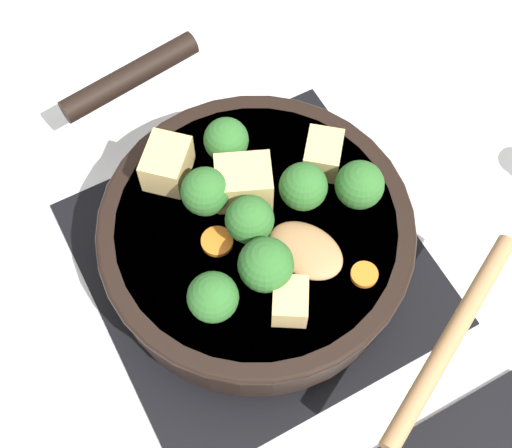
# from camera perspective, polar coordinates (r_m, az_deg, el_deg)

# --- Properties ---
(ground_plane) EXTENTS (2.40, 2.40, 0.00)m
(ground_plane) POSITION_cam_1_polar(r_m,az_deg,el_deg) (0.70, 0.00, -3.19)
(ground_plane) COLOR silver
(front_burner_grate) EXTENTS (0.31, 0.31, 0.03)m
(front_burner_grate) POSITION_cam_1_polar(r_m,az_deg,el_deg) (0.69, 0.00, -2.79)
(front_burner_grate) COLOR black
(front_burner_grate) RESTS_ON ground_plane
(skillet_pan) EXTENTS (0.28, 0.37, 0.06)m
(skillet_pan) POSITION_cam_1_polar(r_m,az_deg,el_deg) (0.65, -0.11, -0.93)
(skillet_pan) COLOR black
(skillet_pan) RESTS_ON front_burner_grate
(wooden_spoon) EXTENTS (0.20, 0.22, 0.02)m
(wooden_spoon) POSITION_cam_1_polar(r_m,az_deg,el_deg) (0.60, 10.03, -5.70)
(wooden_spoon) COLOR #A87A4C
(wooden_spoon) RESTS_ON skillet_pan
(tofu_cube_center_large) EXTENTS (0.04, 0.05, 0.03)m
(tofu_cube_center_large) POSITION_cam_1_polar(r_m,az_deg,el_deg) (0.58, 2.74, -6.19)
(tofu_cube_center_large) COLOR #DBB770
(tofu_cube_center_large) RESTS_ON skillet_pan
(tofu_cube_near_handle) EXTENTS (0.06, 0.06, 0.04)m
(tofu_cube_near_handle) POSITION_cam_1_polar(r_m,az_deg,el_deg) (0.64, -7.13, 4.80)
(tofu_cube_near_handle) COLOR #DBB770
(tofu_cube_near_handle) RESTS_ON skillet_pan
(tofu_cube_east_chunk) EXTENTS (0.05, 0.05, 0.03)m
(tofu_cube_east_chunk) POSITION_cam_1_polar(r_m,az_deg,el_deg) (0.64, 5.37, 5.58)
(tofu_cube_east_chunk) COLOR #DBB770
(tofu_cube_east_chunk) RESTS_ON skillet_pan
(tofu_cube_west_chunk) EXTENTS (0.06, 0.05, 0.04)m
(tofu_cube_west_chunk) POSITION_cam_1_polar(r_m,az_deg,el_deg) (0.62, -1.01, 3.36)
(tofu_cube_west_chunk) COLOR #DBB770
(tofu_cube_west_chunk) RESTS_ON skillet_pan
(broccoli_floret_near_spoon) EXTENTS (0.04, 0.04, 0.05)m
(broccoli_floret_near_spoon) POSITION_cam_1_polar(r_m,az_deg,el_deg) (0.63, -2.40, 6.72)
(broccoli_floret_near_spoon) COLOR #709956
(broccoli_floret_near_spoon) RESTS_ON skillet_pan
(broccoli_floret_center_top) EXTENTS (0.04, 0.04, 0.05)m
(broccoli_floret_center_top) POSITION_cam_1_polar(r_m,az_deg,el_deg) (0.59, -0.51, 0.34)
(broccoli_floret_center_top) COLOR #709956
(broccoli_floret_center_top) RESTS_ON skillet_pan
(broccoli_floret_east_rim) EXTENTS (0.04, 0.04, 0.05)m
(broccoli_floret_east_rim) POSITION_cam_1_polar(r_m,az_deg,el_deg) (0.61, -4.08, 2.59)
(broccoli_floret_east_rim) COLOR #709956
(broccoli_floret_east_rim) RESTS_ON skillet_pan
(broccoli_floret_west_rim) EXTENTS (0.05, 0.05, 0.05)m
(broccoli_floret_west_rim) POSITION_cam_1_polar(r_m,az_deg,el_deg) (0.57, 0.79, -3.28)
(broccoli_floret_west_rim) COLOR #709956
(broccoli_floret_west_rim) RESTS_ON skillet_pan
(broccoli_floret_north_edge) EXTENTS (0.04, 0.04, 0.05)m
(broccoli_floret_north_edge) POSITION_cam_1_polar(r_m,az_deg,el_deg) (0.62, 8.28, 3.09)
(broccoli_floret_north_edge) COLOR #709956
(broccoli_floret_north_edge) RESTS_ON skillet_pan
(broccoli_floret_south_cluster) EXTENTS (0.04, 0.04, 0.05)m
(broccoli_floret_south_cluster) POSITION_cam_1_polar(r_m,az_deg,el_deg) (0.57, -3.47, -5.87)
(broccoli_floret_south_cluster) COLOR #709956
(broccoli_floret_south_cluster) RESTS_ON skillet_pan
(broccoli_floret_mid_floret) EXTENTS (0.04, 0.04, 0.05)m
(broccoli_floret_mid_floret) POSITION_cam_1_polar(r_m,az_deg,el_deg) (0.61, 4.01, 2.66)
(broccoli_floret_mid_floret) COLOR #709956
(broccoli_floret_mid_floret) RESTS_ON skillet_pan
(carrot_slice_orange_thin) EXTENTS (0.03, 0.03, 0.01)m
(carrot_slice_orange_thin) POSITION_cam_1_polar(r_m,az_deg,el_deg) (0.61, -3.06, -1.52)
(carrot_slice_orange_thin) COLOR orange
(carrot_slice_orange_thin) RESTS_ON skillet_pan
(carrot_slice_near_center) EXTENTS (0.02, 0.02, 0.01)m
(carrot_slice_near_center) POSITION_cam_1_polar(r_m,az_deg,el_deg) (0.61, 8.66, -4.02)
(carrot_slice_near_center) COLOR orange
(carrot_slice_near_center) RESTS_ON skillet_pan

